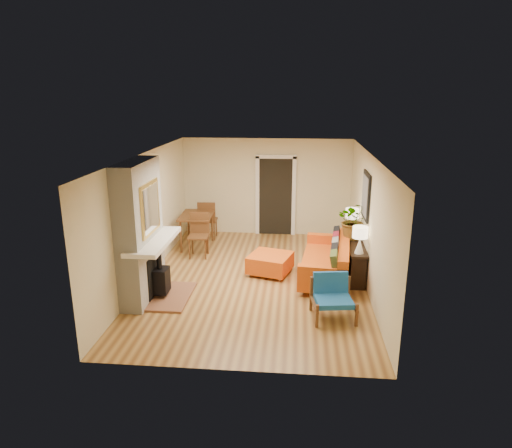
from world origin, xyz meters
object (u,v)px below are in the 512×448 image
object	(u,v)px
dining_table	(200,221)
console_table	(354,248)
lamp_far	(352,217)
ottoman	(270,262)
lamp_near	(360,237)
houseplant	(354,220)
sofa	(330,260)
blue_chair	(332,294)

from	to	relation	value
dining_table	console_table	size ratio (longest dim) A/B	1.04
lamp_far	ottoman	bearing A→B (deg)	-154.31
lamp_near	console_table	bearing A→B (deg)	90.00
lamp_far	houseplant	world-z (taller)	houseplant
sofa	ottoman	xyz separation A→B (m)	(-1.25, 0.12, -0.14)
ottoman	lamp_near	bearing A→B (deg)	-17.80
dining_table	houseplant	distance (m)	3.86
sofa	lamp_far	xyz separation A→B (m)	(0.53, 0.98, 0.68)
dining_table	ottoman	bearing A→B (deg)	-40.53
console_table	lamp_far	world-z (taller)	lamp_far
ottoman	houseplant	distance (m)	2.02
dining_table	houseplant	xyz separation A→B (m)	(3.63, -1.22, 0.46)
ottoman	lamp_near	distance (m)	2.04
console_table	dining_table	bearing A→B (deg)	158.29
sofa	dining_table	size ratio (longest dim) A/B	1.19
dining_table	lamp_far	world-z (taller)	lamp_far
ottoman	sofa	bearing A→B (deg)	-5.64
lamp_far	console_table	bearing A→B (deg)	-90.00
ottoman	dining_table	xyz separation A→B (m)	(-1.86, 1.59, 0.43)
sofa	dining_table	world-z (taller)	dining_table
ottoman	lamp_near	size ratio (longest dim) A/B	1.92
sofa	houseplant	world-z (taller)	houseplant
blue_chair	dining_table	xyz separation A→B (m)	(-3.05, 3.42, 0.27)
dining_table	console_table	world-z (taller)	dining_table
blue_chair	houseplant	size ratio (longest dim) A/B	0.97
blue_chair	lamp_near	size ratio (longest dim) A/B	1.49
lamp_near	blue_chair	bearing A→B (deg)	-115.02
blue_chair	lamp_near	bearing A→B (deg)	64.98
blue_chair	lamp_far	size ratio (longest dim) A/B	1.49
sofa	lamp_far	world-z (taller)	lamp_far
sofa	blue_chair	xyz separation A→B (m)	(-0.06, -1.71, 0.02)
ottoman	console_table	distance (m)	1.82
ottoman	houseplant	size ratio (longest dim) A/B	1.26
houseplant	console_table	bearing A→B (deg)	-87.49
blue_chair	dining_table	size ratio (longest dim) A/B	0.42
console_table	lamp_near	size ratio (longest dim) A/B	3.43
lamp_near	lamp_far	bearing A→B (deg)	90.00
dining_table	lamp_far	bearing A→B (deg)	-11.36
lamp_near	dining_table	bearing A→B (deg)	149.31
console_table	lamp_far	xyz separation A→B (m)	(0.00, 0.72, 0.49)
console_table	houseplant	xyz separation A→B (m)	(-0.01, 0.23, 0.56)
dining_table	console_table	xyz separation A→B (m)	(3.64, -1.45, -0.10)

